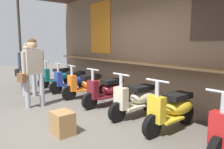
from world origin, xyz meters
TOP-DOWN VIEW (x-y plane):
  - ground_plane at (0.00, 0.00)m, footprint 25.35×25.35m
  - market_stall_facade at (0.01, 1.86)m, footprint 9.05×2.37m
  - scooter_teal at (-3.54, 1.08)m, footprint 0.49×1.40m
  - scooter_blue at (-2.43, 1.08)m, footprint 0.46×1.40m
  - scooter_orange at (-1.52, 1.08)m, footprint 0.47×1.40m
  - scooter_maroon at (-0.50, 1.08)m, footprint 0.48×1.40m
  - scooter_cream at (0.55, 1.08)m, footprint 0.46×1.40m
  - scooter_yellow at (1.47, 1.08)m, footprint 0.46×1.40m
  - shopper_with_handbag at (-2.74, -0.23)m, footprint 0.43×0.65m
  - shopper_browsing at (-1.45, -0.47)m, footprint 0.36×0.66m
  - merchandise_crate at (0.44, -0.60)m, footprint 0.41×0.33m

SIDE VIEW (x-z plane):
  - ground_plane at x=0.00m, z-range 0.00..0.00m
  - merchandise_crate at x=0.44m, z-range 0.00..0.40m
  - scooter_teal at x=-3.54m, z-range -0.10..0.87m
  - scooter_blue at x=-2.43m, z-range -0.10..0.87m
  - scooter_orange at x=-1.52m, z-range -0.10..0.87m
  - scooter_maroon at x=-0.50m, z-range -0.10..0.87m
  - scooter_cream at x=0.55m, z-range -0.10..0.87m
  - scooter_yellow at x=1.47m, z-range -0.10..0.87m
  - shopper_with_handbag at x=-2.74m, z-range 0.16..1.75m
  - shopper_browsing at x=-1.45m, z-range 0.18..1.86m
  - market_stall_facade at x=0.01m, z-range 0.19..3.44m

